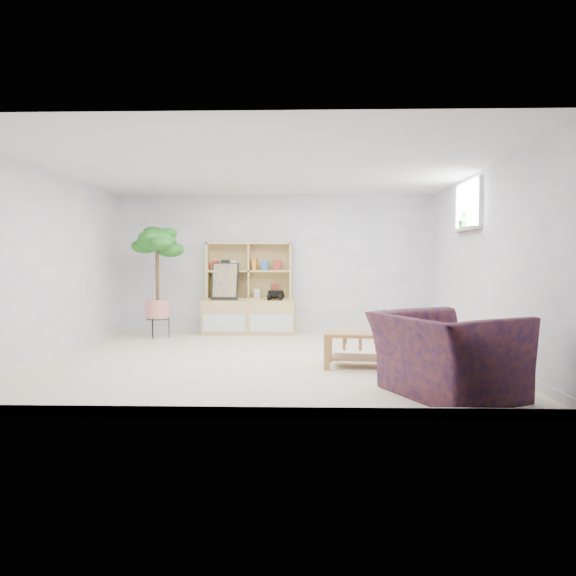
{
  "coord_description": "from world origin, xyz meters",
  "views": [
    {
      "loc": [
        0.46,
        -6.48,
        1.25
      ],
      "look_at": [
        0.28,
        0.22,
        0.9
      ],
      "focal_mm": 32.0,
      "sensor_mm": 36.0,
      "label": 1
    }
  ],
  "objects_px": {
    "floor_tree": "(157,282)",
    "armchair": "(446,349)",
    "storage_unit": "(249,288)",
    "coffee_table": "(368,349)"
  },
  "relations": [
    {
      "from": "floor_tree",
      "to": "armchair",
      "type": "distance_m",
      "value": 5.06
    },
    {
      "from": "armchair",
      "to": "floor_tree",
      "type": "bearing_deg",
      "value": 20.62
    },
    {
      "from": "floor_tree",
      "to": "armchair",
      "type": "relative_size",
      "value": 1.54
    },
    {
      "from": "storage_unit",
      "to": "armchair",
      "type": "relative_size",
      "value": 1.32
    },
    {
      "from": "floor_tree",
      "to": "storage_unit",
      "type": "bearing_deg",
      "value": 20.22
    },
    {
      "from": "storage_unit",
      "to": "floor_tree",
      "type": "bearing_deg",
      "value": -159.78
    },
    {
      "from": "storage_unit",
      "to": "coffee_table",
      "type": "bearing_deg",
      "value": -57.93
    },
    {
      "from": "storage_unit",
      "to": "floor_tree",
      "type": "relative_size",
      "value": 0.86
    },
    {
      "from": "coffee_table",
      "to": "floor_tree",
      "type": "bearing_deg",
      "value": 151.64
    },
    {
      "from": "storage_unit",
      "to": "armchair",
      "type": "xyz_separation_m",
      "value": [
        2.24,
        -3.99,
        -0.34
      ]
    }
  ]
}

